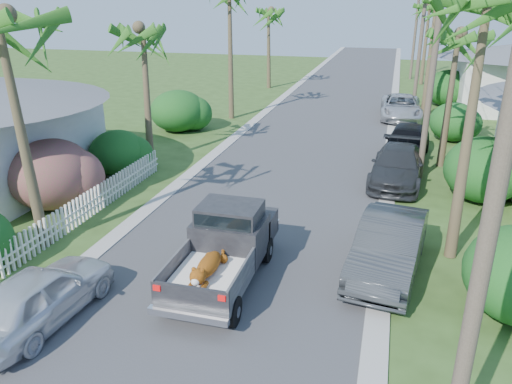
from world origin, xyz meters
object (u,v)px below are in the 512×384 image
(parked_car_ln, at_px, (40,296))
(utility_pole_a, at_px, (491,218))
(pickup_truck, at_px, (227,243))
(palm_l_b, at_px, (141,29))
(parked_car_rn, at_px, (389,247))
(palm_r_b, at_px, (459,34))
(utility_pole_d, at_px, (416,30))
(utility_pole_b, at_px, (432,72))
(palm_r_d, at_px, (430,6))
(palm_l_d, at_px, (269,10))
(parked_car_rm, at_px, (397,166))
(utility_pole_c, at_px, (421,42))
(parked_car_rd, at_px, (401,107))
(palm_l_a, at_px, (1,17))
(parked_car_rf, at_px, (407,142))

(parked_car_ln, distance_m, utility_pole_a, 10.13)
(pickup_truck, bearing_deg, palm_l_b, 127.27)
(parked_car_rn, xyz_separation_m, palm_r_b, (2.16, 10.66, 5.15))
(utility_pole_d, bearing_deg, parked_car_ln, -101.99)
(parked_car_rn, distance_m, utility_pole_b, 9.53)
(pickup_truck, xyz_separation_m, palm_r_d, (6.43, 37.02, 5.73))
(parked_car_ln, relative_size, palm_r_d, 0.52)
(palm_l_d, bearing_deg, parked_car_rm, -63.03)
(palm_r_b, relative_size, utility_pole_c, 0.80)
(palm_l_d, height_order, utility_pole_c, utility_pole_c)
(parked_car_rd, xyz_separation_m, utility_pole_b, (0.88, -11.78, 3.84))
(parked_car_rn, bearing_deg, palm_l_a, -165.07)
(parked_car_rd, xyz_separation_m, parked_car_ln, (-8.32, -25.10, -0.04))
(parked_car_rf, bearing_deg, palm_l_d, 129.84)
(parked_car_rf, relative_size, palm_r_b, 0.68)
(palm_r_b, relative_size, palm_r_d, 0.90)
(palm_l_b, bearing_deg, utility_pole_c, 52.22)
(pickup_truck, height_order, utility_pole_a, utility_pole_a)
(palm_l_a, distance_m, palm_l_d, 31.01)
(palm_l_d, bearing_deg, utility_pole_b, -60.05)
(parked_car_ln, height_order, utility_pole_a, utility_pole_a)
(pickup_truck, relative_size, parked_car_rn, 1.05)
(palm_l_d, distance_m, palm_r_d, 14.32)
(parked_car_rf, distance_m, palm_l_b, 13.51)
(parked_car_rf, relative_size, palm_l_a, 0.59)
(palm_l_a, relative_size, utility_pole_d, 0.91)
(palm_l_b, distance_m, utility_pole_d, 33.42)
(parked_car_rn, relative_size, palm_r_b, 0.68)
(parked_car_rn, relative_size, utility_pole_a, 0.54)
(pickup_truck, relative_size, palm_r_b, 0.71)
(pickup_truck, xyz_separation_m, palm_l_a, (-6.27, 0.02, 5.92))
(palm_l_d, distance_m, utility_pole_c, 13.63)
(parked_car_rm, relative_size, utility_pole_a, 0.57)
(pickup_truck, height_order, palm_l_d, palm_l_d)
(utility_pole_d, bearing_deg, parked_car_rm, -91.85)
(parked_car_rf, bearing_deg, utility_pole_c, 94.59)
(parked_car_rn, relative_size, palm_l_a, 0.59)
(parked_car_rd, relative_size, parked_car_ln, 1.30)
(palm_l_d, xyz_separation_m, palm_r_b, (13.10, -19.00, -0.49))
(utility_pole_b, bearing_deg, parked_car_ln, -124.63)
(palm_l_a, xyz_separation_m, palm_l_d, (-0.30, 31.00, -0.49))
(parked_car_rf, height_order, palm_r_d, palm_r_d)
(parked_car_rn, xyz_separation_m, parked_car_rd, (0.28, 20.44, -0.05))
(utility_pole_c, bearing_deg, pickup_truck, -102.47)
(palm_l_b, xyz_separation_m, palm_l_d, (0.30, 22.00, 0.29))
(utility_pole_c, relative_size, utility_pole_d, 1.00)
(parked_car_rn, distance_m, utility_pole_d, 38.86)
(parked_car_rf, xyz_separation_m, parked_car_rd, (-0.28, 8.89, -0.07))
(parked_car_rf, relative_size, utility_pole_d, 0.54)
(palm_l_b, xyz_separation_m, utility_pole_d, (12.40, 31.00, -1.55))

